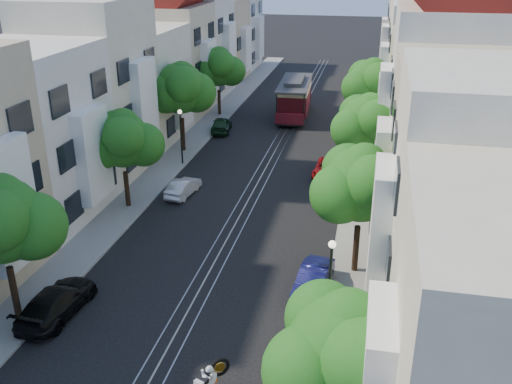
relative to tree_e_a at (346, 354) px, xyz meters
The scene contains 26 objects.
ground 32.17m from the tree_e_a, 103.17° to the left, with size 200.00×200.00×0.00m, color black.
sidewalk_east 31.33m from the tree_e_a, 90.02° to the left, with size 2.50×80.00×0.12m, color gray.
sidewalk_west 34.52m from the tree_e_a, 115.07° to the left, with size 2.50×80.00×0.12m, color gray.
rail_left 32.29m from the tree_e_a, 104.13° to the left, with size 0.06×80.00×0.02m, color gray.
rail_slot 32.16m from the tree_e_a, 103.17° to the left, with size 0.06×80.00×0.02m, color gray.
rail_right 32.04m from the tree_e_a, 102.21° to the left, with size 0.06×80.00×0.02m, color gray.
lane_line 32.16m from the tree_e_a, 103.17° to the left, with size 0.08×80.00×0.01m, color tan.
townhouses_east 31.29m from the tree_e_a, 81.53° to the left, with size 7.75×72.00×12.00m.
townhouses_west 36.38m from the tree_e_a, 121.73° to the left, with size 7.75×72.00×11.76m.
tree_e_a is the anchor object (origin of this frame).
tree_e_b 12.00m from the tree_e_a, 90.00° to the left, with size 4.93×4.08×6.68m.
tree_e_c 23.00m from the tree_e_a, 90.00° to the left, with size 4.84×3.99×6.52m.
tree_e_d 34.00m from the tree_e_a, 90.00° to the left, with size 5.01×4.16×6.85m.
tree_w_a 15.25m from the tree_e_a, 160.85° to the left, with size 4.93×4.08×6.68m.
tree_w_b 22.28m from the tree_e_a, 130.27° to the left, with size 4.72×3.87×6.27m.
tree_w_c 31.49m from the tree_e_a, 117.22° to the left, with size 5.13×4.28×7.09m.
tree_w_d 41.57m from the tree_e_a, 110.27° to the left, with size 4.84×3.99×6.52m.
lamp_east 7.26m from the tree_e_a, 97.79° to the left, with size 0.32×0.32×4.16m.
lamp_west 28.51m from the tree_e_a, 118.45° to the left, with size 0.32×0.32×4.16m.
sportbike_rider 6.26m from the tree_e_a, 159.29° to the left, with size 1.10×1.90×1.48m.
cable_car 40.77m from the tree_e_a, 100.23° to the left, with size 3.19×9.05×3.44m.
parked_car_e_mid 10.69m from the tree_e_a, 101.03° to the left, with size 1.32×3.79×1.25m, color #0D0E41.
parked_car_e_far 25.49m from the tree_e_a, 96.00° to the left, with size 1.81×3.93×1.09m, color maroon.
parked_car_w_near 14.52m from the tree_e_a, 156.44° to the left, with size 1.87×4.61×1.34m, color black.
parked_car_w_mid 23.10m from the tree_e_a, 120.79° to the left, with size 1.18×3.39×1.12m, color silver.
parked_car_w_far 36.32m from the tree_e_a, 110.85° to the left, with size 1.58×3.93×1.34m, color black.
Camera 1 is at (7.44, -16.48, 15.13)m, focal length 40.00 mm.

